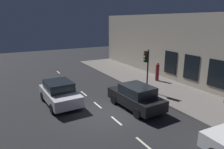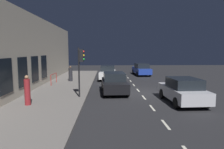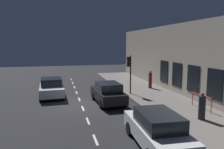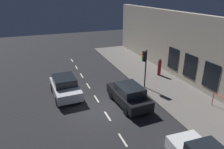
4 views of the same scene
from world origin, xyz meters
The scene contains 12 objects.
ground_plane centered at (0.00, 0.00, 0.00)m, with size 60.00×60.00×0.00m, color #232326.
sidewalk centered at (6.25, 0.00, 0.07)m, with size 4.50×32.00×0.15m.
building_facade centered at (8.80, 0.00, 3.09)m, with size 0.65×32.00×6.19m.
lane_centre_line centered at (0.00, -1.00, 0.00)m, with size 0.12×27.20×0.01m.
traffic_light centered at (4.33, 1.92, 2.59)m, with size 0.45×0.32×3.32m.
parked_car_0 centered at (2.47, -7.52, 0.79)m, with size 1.97×4.59×1.58m.
parked_car_1 centered at (-2.17, 3.09, 0.79)m, with size 2.12×4.14×1.58m.
parked_car_2 centered at (2.02, -0.04, 0.79)m, with size 2.07×4.24×1.58m.
parked_car_3 centered at (-2.09, -11.39, 0.79)m, with size 2.03×4.68×1.58m.
pedestrian_0 centered at (6.33, -5.29, 0.86)m, with size 0.55×0.55×1.56m.
pedestrian_1 centered at (7.17, 3.87, 0.96)m, with size 0.40×0.40×1.73m.
red_railing centered at (7.59, -3.52, 0.87)m, with size 0.05×2.00×0.97m.
Camera 2 is at (2.63, 15.30, 3.26)m, focal length 32.12 mm.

